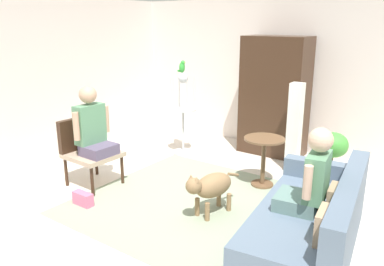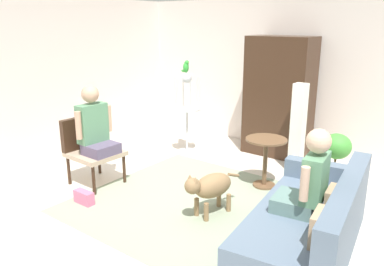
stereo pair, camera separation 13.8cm
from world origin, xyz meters
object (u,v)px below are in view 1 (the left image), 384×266
armchair (87,146)px  person_on_couch (311,178)px  parrot (182,67)px  potted_plant (333,152)px  dog (211,186)px  bird_cage_stand (183,111)px  round_end_table (264,154)px  armoire_cabinet (275,96)px  column_lamp (294,128)px  handbag (83,199)px  couch (312,222)px  person_on_armchair (92,126)px

armchair → person_on_couch: person_on_couch is taller
parrot → potted_plant: (2.46, 0.11, -0.99)m
dog → bird_cage_stand: size_ratio=0.60×
parrot → armchair: bearing=-99.7°
round_end_table → person_on_couch: bearing=-48.3°
person_on_couch → armoire_cabinet: armoire_cabinet is taller
parrot → column_lamp: bearing=10.7°
dog → bird_cage_stand: bearing=135.1°
potted_plant → handbag: bearing=-133.4°
dog → armoire_cabinet: 2.58m
couch → column_lamp: 2.18m
person_on_armchair → round_end_table: size_ratio=1.34×
person_on_armchair → column_lamp: 2.90m
couch → potted_plant: size_ratio=2.76×
handbag → armoire_cabinet: bearing=72.1°
handbag → person_on_couch: bearing=15.0°
round_end_table → column_lamp: column_lamp is taller
couch → parrot: size_ratio=10.30×
bird_cage_stand → person_on_armchair: bearing=-95.3°
armchair → column_lamp: bearing=45.0°
person_on_couch → dog: 1.21m
potted_plant → parrot: bearing=-177.5°
round_end_table → dog: size_ratio=0.83×
dog → handbag: (-1.40, -0.72, -0.27)m
couch → round_end_table: couch is taller
column_lamp → armoire_cabinet: size_ratio=0.68×
armchair → parrot: size_ratio=4.56×
bird_cage_stand → column_lamp: 1.83m
column_lamp → armoire_cabinet: bearing=136.4°
person_on_armchair → column_lamp: bearing=47.2°
armchair → parrot: parrot is taller
dog → person_on_couch: bearing=-1.8°
couch → armoire_cabinet: bearing=122.1°
parrot → armoire_cabinet: (1.23, 0.90, -0.49)m
couch → armchair: bearing=-176.3°
column_lamp → handbag: bearing=-121.6°
person_on_armchair → bird_cage_stand: size_ratio=0.66×
person_on_armchair → armoire_cabinet: size_ratio=0.47×
bird_cage_stand → person_on_couch: bearing=-30.6°
column_lamp → armoire_cabinet: 0.87m
column_lamp → parrot: bearing=-169.3°
couch → potted_plant: (-0.32, 1.69, 0.19)m
armoire_cabinet → person_on_couch: bearing=-58.9°
bird_cage_stand → handbag: bird_cage_stand is taller
couch → parrot: parrot is taller
bird_cage_stand → dog: bearing=-44.9°
person_on_armchair → bird_cage_stand: (0.17, 1.78, -0.10)m
armchair → handbag: (0.50, -0.52, -0.45)m
armoire_cabinet → parrot: bearing=-143.7°
round_end_table → armoire_cabinet: size_ratio=0.35×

